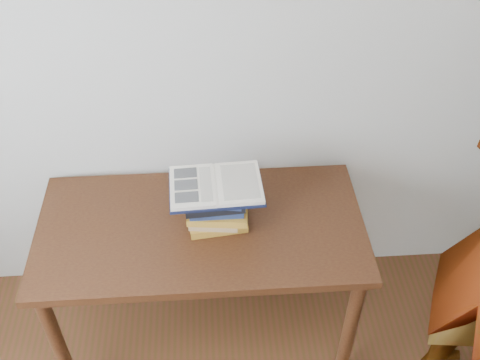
{
  "coord_description": "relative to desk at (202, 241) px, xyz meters",
  "views": [
    {
      "loc": [
        0.03,
        -0.19,
        2.4
      ],
      "look_at": [
        0.13,
        1.34,
        1.0
      ],
      "focal_mm": 42.0,
      "sensor_mm": 36.0,
      "label": 1
    }
  ],
  "objects": [
    {
      "name": "desk",
      "position": [
        0.0,
        0.0,
        0.0
      ],
      "size": [
        1.34,
        0.67,
        0.72
      ],
      "color": "#402510",
      "rests_on": "ground"
    },
    {
      "name": "book_stack",
      "position": [
        0.06,
        0.01,
        0.19
      ],
      "size": [
        0.26,
        0.19,
        0.19
      ],
      "color": "#B07D28",
      "rests_on": "desk"
    },
    {
      "name": "open_book",
      "position": [
        0.07,
        0.02,
        0.3
      ],
      "size": [
        0.37,
        0.27,
        0.03
      ],
      "rotation": [
        0.0,
        0.0,
        0.04
      ],
      "color": "black",
      "rests_on": "book_stack"
    }
  ]
}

